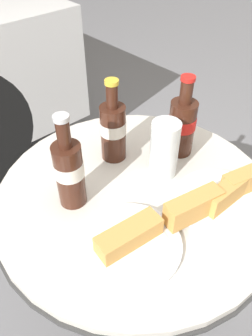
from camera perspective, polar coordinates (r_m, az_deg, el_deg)
The scene contains 8 objects.
ground_plane at distance 1.41m, azimuth 1.02°, elevation -25.01°, with size 30.00×30.00×0.00m, color slate.
bistro_table at distance 0.93m, azimuth 1.44°, elevation -11.28°, with size 0.68×0.68×0.73m.
cola_bottle_left at distance 0.72m, azimuth -9.85°, elevation -0.54°, with size 0.07×0.07×0.23m.
cola_bottle_right at distance 0.84m, azimuth -2.26°, elevation 6.76°, with size 0.07×0.07×0.22m.
cola_bottle_center at distance 0.87m, azimuth 9.72°, elevation 7.49°, with size 0.07×0.07×0.22m.
drinking_glass at distance 0.80m, azimuth 6.78°, elevation 2.81°, with size 0.07×0.07×0.15m.
lunch_plate_near at distance 0.78m, azimuth 16.41°, elevation -4.74°, with size 0.31×0.21×0.07m.
lunch_plate_far at distance 0.68m, azimuth 0.60°, elevation -12.67°, with size 0.22×0.22×0.06m.
Camera 1 is at (-0.40, -0.39, 1.29)m, focal length 35.00 mm.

